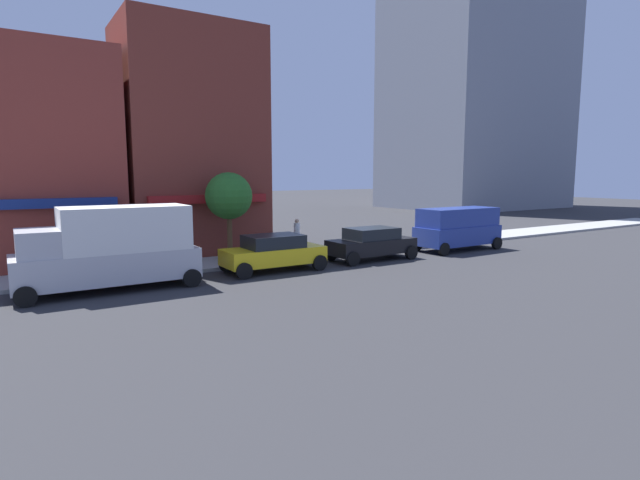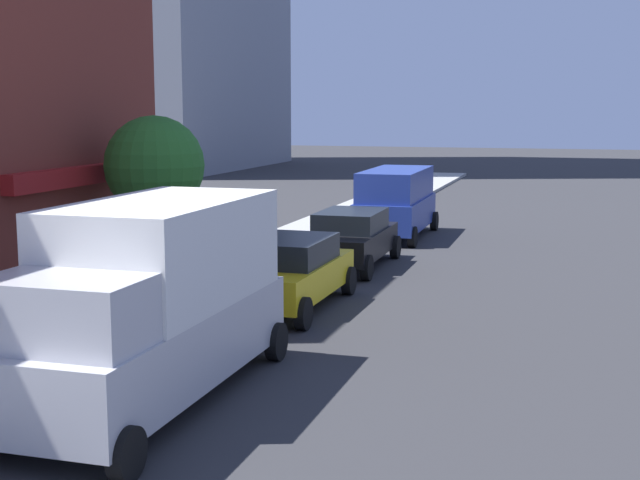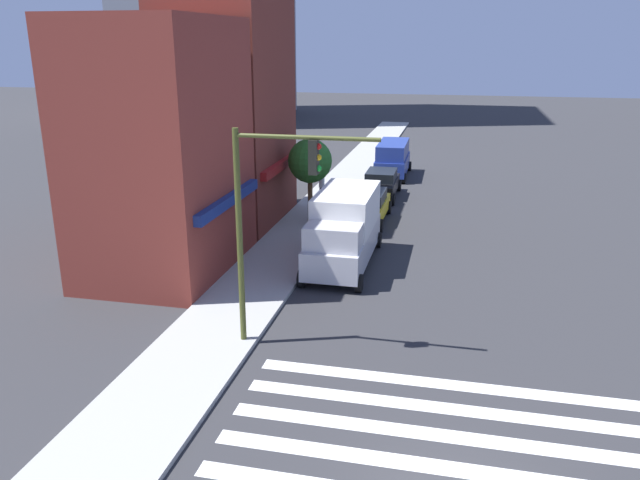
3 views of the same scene
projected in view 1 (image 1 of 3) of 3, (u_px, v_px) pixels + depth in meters
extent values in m
cube|color=maroon|center=(30.00, 159.00, 22.19)|extent=(7.19, 5.00, 9.74)
cube|color=navy|center=(37.00, 204.00, 20.21)|extent=(6.11, 0.30, 0.40)
cube|color=maroon|center=(191.00, 143.00, 25.94)|extent=(6.90, 5.00, 11.60)
cube|color=maroon|center=(210.00, 199.00, 24.09)|extent=(5.86, 0.30, 0.40)
cube|color=#B7B7BC|center=(109.00, 266.00, 18.03)|extent=(6.21, 2.22, 1.10)
cube|color=silver|center=(125.00, 228.00, 18.19)|extent=(4.35, 2.21, 1.60)
cube|color=#B7B7BC|center=(45.00, 243.00, 16.85)|extent=(1.74, 2.10, 0.90)
cylinder|color=black|center=(23.00, 284.00, 17.60)|extent=(0.68, 0.22, 0.68)
cylinder|color=black|center=(25.00, 297.00, 15.75)|extent=(0.68, 0.22, 0.68)
cylinder|color=black|center=(175.00, 269.00, 20.46)|extent=(0.68, 0.22, 0.68)
cylinder|color=black|center=(192.00, 278.00, 18.61)|extent=(0.68, 0.22, 0.68)
cube|color=yellow|center=(274.00, 256.00, 21.60)|extent=(4.41, 1.83, 0.70)
cube|color=black|center=(273.00, 241.00, 21.52)|extent=(2.43, 1.67, 0.55)
cylinder|color=black|center=(227.00, 264.00, 21.45)|extent=(0.68, 0.22, 0.68)
cylinder|color=black|center=(244.00, 271.00, 19.94)|extent=(0.68, 0.22, 0.68)
cylinder|color=black|center=(299.00, 257.00, 23.35)|extent=(0.68, 0.22, 0.68)
cylinder|color=black|center=(320.00, 263.00, 21.85)|extent=(0.68, 0.22, 0.68)
cube|color=black|center=(372.00, 246.00, 24.46)|extent=(4.42, 1.84, 0.70)
cube|color=black|center=(372.00, 233.00, 24.38)|extent=(2.44, 1.68, 0.55)
cylinder|color=black|center=(331.00, 254.00, 24.31)|extent=(0.68, 0.22, 0.68)
cylinder|color=black|center=(353.00, 259.00, 22.80)|extent=(0.68, 0.22, 0.68)
cylinder|color=black|center=(388.00, 248.00, 26.22)|extent=(0.68, 0.22, 0.68)
cylinder|color=black|center=(411.00, 252.00, 24.71)|extent=(0.68, 0.22, 0.68)
cube|color=navy|center=(458.00, 235.00, 27.66)|extent=(5.03, 2.07, 1.00)
cube|color=navy|center=(458.00, 217.00, 27.53)|extent=(4.78, 1.91, 1.00)
cylinder|color=black|center=(417.00, 245.00, 27.45)|extent=(0.68, 0.22, 0.68)
cylinder|color=black|center=(444.00, 249.00, 25.78)|extent=(0.68, 0.22, 0.68)
cylinder|color=black|center=(469.00, 239.00, 29.68)|extent=(0.68, 0.22, 0.68)
cylinder|color=black|center=(497.00, 243.00, 28.00)|extent=(0.68, 0.22, 0.68)
cylinder|color=#23232D|center=(297.00, 245.00, 25.71)|extent=(0.26, 0.26, 0.85)
cylinder|color=silver|center=(297.00, 230.00, 25.61)|extent=(0.32, 0.32, 0.70)
sphere|color=tan|center=(297.00, 221.00, 25.55)|extent=(0.22, 0.22, 0.22)
cylinder|color=brown|center=(230.00, 236.00, 23.41)|extent=(0.24, 0.24, 2.28)
sphere|color=#286623|center=(229.00, 196.00, 23.16)|extent=(2.19, 2.19, 2.19)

